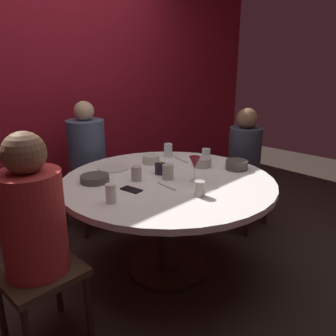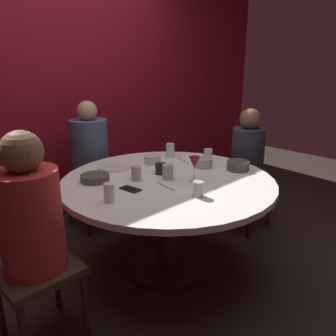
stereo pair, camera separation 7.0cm
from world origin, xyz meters
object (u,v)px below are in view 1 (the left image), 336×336
(cell_phone, at_px, (131,190))
(cup_beside_wine, at_px, (200,188))
(bowl_small_white, at_px, (202,162))
(seated_diner_left, at_px, (33,222))
(wine_glass, at_px, (195,163))
(dining_table, at_px, (168,196))
(dinner_plate, at_px, (113,167))
(bowl_serving_large, at_px, (237,165))
(cup_center_front, at_px, (111,193))
(candle_holder, at_px, (161,169))
(cup_by_left_diner, at_px, (206,154))
(cup_far_edge, at_px, (136,173))
(cup_by_right_diner, at_px, (168,150))
(bowl_sauce_side, at_px, (151,159))
(cup_near_candle, at_px, (168,172))
(seated_diner_back, at_px, (87,152))
(bowl_salad_center, at_px, (95,179))
(seated_diner_right, at_px, (245,155))

(cell_phone, relative_size, cup_beside_wine, 1.47)
(cup_beside_wine, bearing_deg, bowl_small_white, 36.99)
(seated_diner_left, distance_m, wine_glass, 1.09)
(dining_table, height_order, dinner_plate, dinner_plate)
(bowl_serving_large, height_order, cup_center_front, cup_center_front)
(cup_beside_wine, bearing_deg, candle_holder, 73.96)
(cup_by_left_diner, bearing_deg, cell_phone, -173.85)
(cup_center_front, xyz_separation_m, cup_beside_wine, (0.44, -0.31, -0.01))
(candle_holder, distance_m, cup_far_edge, 0.22)
(wine_glass, height_order, cup_by_right_diner, wine_glass)
(bowl_sauce_side, bearing_deg, wine_glass, -99.38)
(dining_table, xyz_separation_m, cup_near_candle, (-0.00, -0.00, 0.18))
(bowl_serving_large, bearing_deg, seated_diner_back, 112.86)
(dining_table, distance_m, seated_diner_left, 0.99)
(bowl_salad_center, distance_m, cup_near_candle, 0.50)
(bowl_salad_center, height_order, cup_center_front, cup_center_front)
(candle_holder, distance_m, bowl_salad_center, 0.48)
(seated_diner_right, bearing_deg, dining_table, 0.00)
(bowl_salad_center, bearing_deg, cup_by_right_diner, 5.65)
(wine_glass, bearing_deg, cup_by_right_diner, 59.82)
(wine_glass, height_order, cup_center_front, wine_glass)
(bowl_small_white, bearing_deg, dinner_plate, 137.72)
(wine_glass, bearing_deg, bowl_serving_large, -8.07)
(bowl_sauce_side, bearing_deg, seated_diner_left, -162.76)
(cup_by_right_diner, height_order, cup_center_front, same)
(cup_near_candle, xyz_separation_m, cup_by_right_diner, (0.42, 0.40, 0.00))
(bowl_salad_center, bearing_deg, dinner_plate, 29.00)
(seated_diner_left, xyz_separation_m, bowl_sauce_side, (1.16, 0.36, 0.01))
(cell_phone, distance_m, cup_near_candle, 0.32)
(dining_table, height_order, bowl_sauce_side, bowl_sauce_side)
(cup_far_edge, bearing_deg, bowl_serving_large, -27.26)
(seated_diner_right, distance_m, cell_phone, 1.33)
(cell_phone, xyz_separation_m, cup_by_left_diner, (0.90, 0.10, 0.04))
(dining_table, height_order, cup_near_candle, cup_near_candle)
(cup_by_left_diner, relative_size, cup_far_edge, 0.87)
(seated_diner_back, xyz_separation_m, bowl_small_white, (0.39, -1.00, 0.03))
(bowl_sauce_side, xyz_separation_m, cup_by_right_diner, (0.24, 0.04, 0.02))
(cup_center_front, bearing_deg, cup_near_candle, 4.89)
(cup_near_candle, distance_m, cup_beside_wine, 0.37)
(dinner_plate, bearing_deg, bowl_small_white, -42.28)
(bowl_salad_center, bearing_deg, bowl_small_white, -21.64)
(bowl_salad_center, xyz_separation_m, cup_by_right_diner, (0.81, 0.08, 0.03))
(cup_far_edge, bearing_deg, cup_near_candle, -38.01)
(seated_diner_right, bearing_deg, cup_center_front, 1.67)
(wine_glass, height_order, cup_near_candle, wine_glass)
(seated_diner_right, relative_size, bowl_sauce_side, 8.30)
(dinner_plate, bearing_deg, bowl_salad_center, -151.00)
(seated_diner_back, xyz_separation_m, cup_far_edge, (-0.18, -0.88, 0.05))
(dining_table, xyz_separation_m, cup_by_left_diner, (0.58, 0.12, 0.17))
(candle_holder, height_order, cup_far_edge, cup_far_edge)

